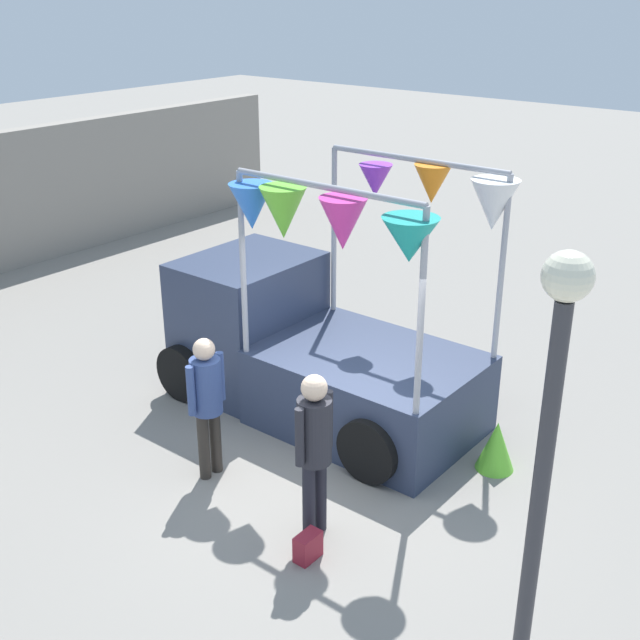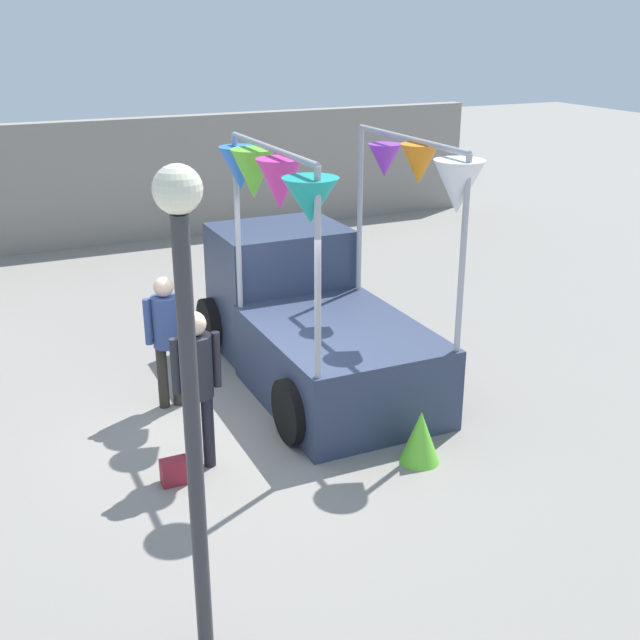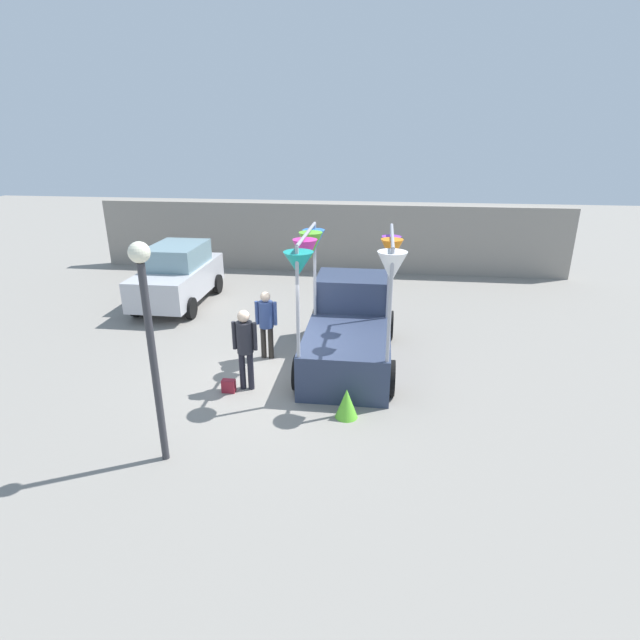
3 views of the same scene
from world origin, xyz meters
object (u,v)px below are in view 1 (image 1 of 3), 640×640
at_px(person_vendor, 207,395).
at_px(folded_kite_bundle_lime, 496,446).
at_px(handbag, 308,547).
at_px(street_lamp, 547,437).
at_px(person_customer, 314,440).
at_px(vendor_truck, 306,339).

distance_m(person_vendor, folded_kite_bundle_lime, 3.32).
distance_m(handbag, street_lamp, 3.31).
height_order(person_customer, street_lamp, street_lamp).
height_order(handbag, folded_kite_bundle_lime, folded_kite_bundle_lime).
relative_size(vendor_truck, folded_kite_bundle_lime, 6.96).
relative_size(person_customer, street_lamp, 0.48).
distance_m(handbag, folded_kite_bundle_lime, 2.64).
xyz_separation_m(vendor_truck, folded_kite_bundle_lime, (0.15, -2.69, -0.63)).
height_order(person_vendor, folded_kite_bundle_lime, person_vendor).
height_order(vendor_truck, person_vendor, vendor_truck).
relative_size(handbag, street_lamp, 0.08).
xyz_separation_m(person_customer, person_vendor, (0.09, 1.58, -0.07)).
distance_m(vendor_truck, handbag, 3.23).
xyz_separation_m(person_customer, folded_kite_bundle_lime, (2.20, -0.88, -0.79)).
distance_m(person_customer, person_vendor, 1.59).
height_order(person_vendor, handbag, person_vendor).
bearing_deg(vendor_truck, street_lamp, -122.63).
xyz_separation_m(person_customer, street_lamp, (-0.74, -2.55, 1.35)).
relative_size(person_vendor, handbag, 6.00).
bearing_deg(vendor_truck, person_customer, -138.59).
bearing_deg(handbag, person_vendor, 76.20).
bearing_deg(street_lamp, handbag, 80.55).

